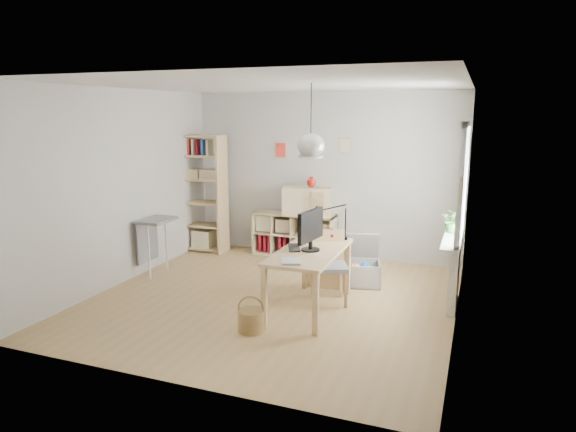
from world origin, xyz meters
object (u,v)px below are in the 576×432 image
(desk, at_px, (310,258))
(cube_shelf, at_px, (293,237))
(chair, at_px, (328,262))
(drawer_chest, at_px, (307,201))
(monitor, at_px, (311,228))
(tall_bookshelf, at_px, (202,189))
(storage_chest, at_px, (358,268))

(desk, xyz_separation_m, cube_shelf, (-1.02, 2.23, -0.36))
(chair, distance_m, drawer_chest, 2.10)
(cube_shelf, xyz_separation_m, monitor, (1.04, -2.25, 0.73))
(tall_bookshelf, relative_size, drawer_chest, 2.51)
(cube_shelf, bearing_deg, drawer_chest, -9.54)
(chair, height_order, monitor, monitor)
(chair, bearing_deg, tall_bookshelf, 126.22)
(chair, bearing_deg, drawer_chest, 93.00)
(tall_bookshelf, xyz_separation_m, chair, (2.72, -1.60, -0.57))
(tall_bookshelf, bearing_deg, cube_shelf, 10.19)
(tall_bookshelf, height_order, chair, tall_bookshelf)
(desk, distance_m, drawer_chest, 2.34)
(tall_bookshelf, bearing_deg, chair, -30.46)
(desk, bearing_deg, drawer_chest, 109.55)
(chair, distance_m, monitor, 0.64)
(chair, xyz_separation_m, drawer_chest, (-0.91, 1.84, 0.43))
(desk, bearing_deg, chair, 69.47)
(desk, height_order, tall_bookshelf, tall_bookshelf)
(tall_bookshelf, relative_size, storage_chest, 2.36)
(chair, bearing_deg, cube_shelf, 98.22)
(storage_chest, bearing_deg, chair, -118.05)
(storage_chest, distance_m, monitor, 1.47)
(storage_chest, relative_size, monitor, 1.50)
(desk, bearing_deg, tall_bookshelf, 142.99)
(desk, relative_size, storage_chest, 1.77)
(chair, relative_size, storage_chest, 1.07)
(cube_shelf, distance_m, storage_chest, 1.72)
(tall_bookshelf, height_order, monitor, tall_bookshelf)
(cube_shelf, height_order, storage_chest, cube_shelf)
(desk, relative_size, cube_shelf, 1.07)
(monitor, height_order, drawer_chest, monitor)
(monitor, bearing_deg, chair, 80.93)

